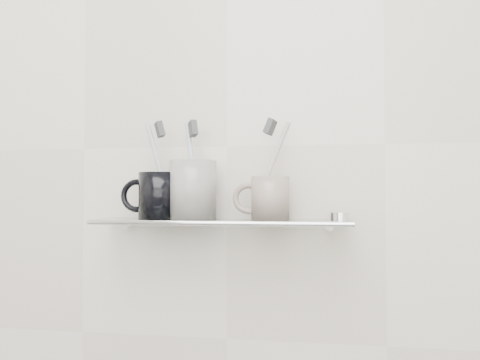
% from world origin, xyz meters
% --- Properties ---
extents(wall_back, '(2.50, 0.00, 2.50)m').
position_xyz_m(wall_back, '(0.00, 1.10, 1.25)').
color(wall_back, silver).
rests_on(wall_back, ground).
extents(shelf_glass, '(0.50, 0.12, 0.01)m').
position_xyz_m(shelf_glass, '(0.00, 1.04, 1.10)').
color(shelf_glass, silver).
rests_on(shelf_glass, wall_back).
extents(shelf_rail, '(0.50, 0.01, 0.01)m').
position_xyz_m(shelf_rail, '(0.00, 0.98, 1.10)').
color(shelf_rail, silver).
rests_on(shelf_rail, shelf_glass).
extents(bracket_left, '(0.02, 0.03, 0.02)m').
position_xyz_m(bracket_left, '(-0.21, 1.09, 1.09)').
color(bracket_left, silver).
rests_on(bracket_left, wall_back).
extents(bracket_right, '(0.02, 0.03, 0.02)m').
position_xyz_m(bracket_right, '(0.21, 1.09, 1.09)').
color(bracket_right, silver).
rests_on(bracket_right, wall_back).
extents(mug_left, '(0.09, 0.09, 0.09)m').
position_xyz_m(mug_left, '(-0.13, 1.04, 1.15)').
color(mug_left, black).
rests_on(mug_left, shelf_glass).
extents(mug_left_handle, '(0.07, 0.01, 0.07)m').
position_xyz_m(mug_left_handle, '(-0.18, 1.04, 1.15)').
color(mug_left_handle, black).
rests_on(mug_left_handle, mug_left).
extents(toothbrush_left, '(0.07, 0.02, 0.19)m').
position_xyz_m(toothbrush_left, '(-0.13, 1.04, 1.20)').
color(toothbrush_left, silver).
rests_on(toothbrush_left, mug_left).
extents(bristles_left, '(0.03, 0.03, 0.03)m').
position_xyz_m(bristles_left, '(-0.13, 1.04, 1.28)').
color(bristles_left, '#3E4042').
rests_on(bristles_left, toothbrush_left).
extents(mug_center, '(0.11, 0.11, 0.12)m').
position_xyz_m(mug_center, '(-0.06, 1.04, 1.16)').
color(mug_center, white).
rests_on(mug_center, shelf_glass).
extents(mug_center_handle, '(0.08, 0.01, 0.08)m').
position_xyz_m(mug_center_handle, '(-0.11, 1.04, 1.16)').
color(mug_center_handle, white).
rests_on(mug_center_handle, mug_center).
extents(toothbrush_center, '(0.05, 0.04, 0.19)m').
position_xyz_m(toothbrush_center, '(-0.06, 1.04, 1.20)').
color(toothbrush_center, '#A2B6CF').
rests_on(toothbrush_center, mug_center).
extents(bristles_center, '(0.03, 0.03, 0.03)m').
position_xyz_m(bristles_center, '(-0.06, 1.04, 1.28)').
color(bristles_center, '#3E4042').
rests_on(bristles_center, toothbrush_center).
extents(mug_right, '(0.08, 0.08, 0.08)m').
position_xyz_m(mug_right, '(0.10, 1.04, 1.14)').
color(mug_right, beige).
rests_on(mug_right, shelf_glass).
extents(mug_right_handle, '(0.06, 0.01, 0.06)m').
position_xyz_m(mug_right_handle, '(0.05, 1.04, 1.14)').
color(mug_right_handle, beige).
rests_on(mug_right_handle, mug_right).
extents(toothbrush_right, '(0.08, 0.02, 0.18)m').
position_xyz_m(toothbrush_right, '(0.10, 1.04, 1.20)').
color(toothbrush_right, beige).
rests_on(toothbrush_right, mug_right).
extents(bristles_right, '(0.03, 0.03, 0.03)m').
position_xyz_m(bristles_right, '(0.10, 1.04, 1.28)').
color(bristles_right, '#3E4042').
rests_on(bristles_right, toothbrush_right).
extents(chrome_cap, '(0.04, 0.04, 0.02)m').
position_xyz_m(chrome_cap, '(0.23, 1.04, 1.11)').
color(chrome_cap, silver).
rests_on(chrome_cap, shelf_glass).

